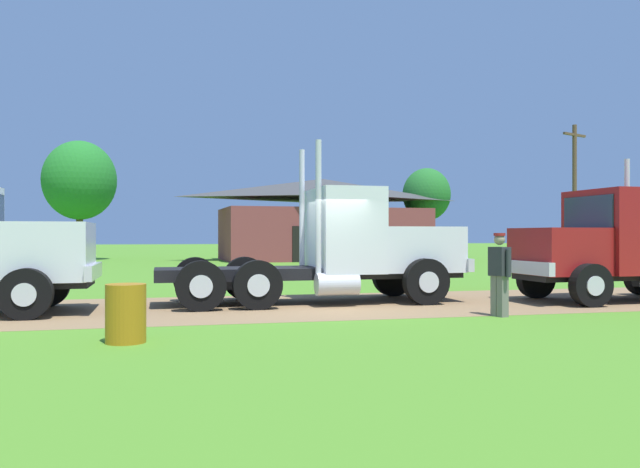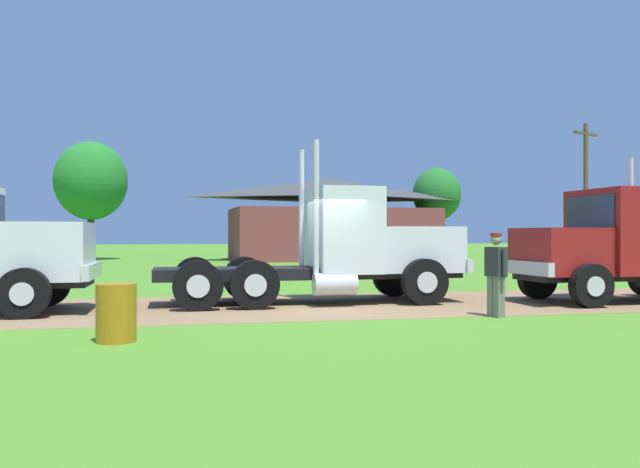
# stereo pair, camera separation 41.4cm
# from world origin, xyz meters

# --- Properties ---
(ground_plane) EXTENTS (200.00, 200.00, 0.00)m
(ground_plane) POSITION_xyz_m (0.00, 0.00, 0.00)
(ground_plane) COLOR #4F8925
(dirt_track) EXTENTS (120.00, 5.51, 0.01)m
(dirt_track) POSITION_xyz_m (0.00, 0.00, 0.00)
(dirt_track) COLOR olive
(dirt_track) RESTS_ON ground_plane
(truck_foreground_white) EXTENTS (7.61, 2.70, 3.88)m
(truck_foreground_white) POSITION_xyz_m (1.14, 0.61, 1.30)
(truck_foreground_white) COLOR black
(truck_foreground_white) RESTS_ON ground_plane
(truck_near_right) EXTENTS (6.69, 2.68, 3.73)m
(truck_near_right) POSITION_xyz_m (7.69, -0.68, 1.32)
(truck_near_right) COLOR black
(truck_near_right) RESTS_ON ground_plane
(visitor_by_barrel) EXTENTS (0.35, 0.58, 1.71)m
(visitor_by_barrel) POSITION_xyz_m (3.33, -2.85, 0.93)
(visitor_by_barrel) COLOR #2D2D33
(visitor_by_barrel) RESTS_ON ground_plane
(visitor_far_side) EXTENTS (0.45, 0.55, 1.76)m
(visitor_far_side) POSITION_xyz_m (4.91, 4.03, 0.95)
(visitor_far_side) COLOR #B22D33
(visitor_far_side) RESTS_ON ground_plane
(steel_barrel) EXTENTS (0.62, 0.62, 0.91)m
(steel_barrel) POSITION_xyz_m (-3.91, -4.41, 0.46)
(steel_barrel) COLOR #B27214
(steel_barrel) RESTS_ON ground_plane
(shed_building) EXTENTS (14.12, 7.64, 5.41)m
(shed_building) POSITION_xyz_m (6.72, 26.88, 2.62)
(shed_building) COLOR brown
(shed_building) RESTS_ON ground_plane
(utility_pole_near) EXTENTS (2.08, 1.00, 8.28)m
(utility_pole_near) POSITION_xyz_m (20.44, 19.17, 4.39)
(utility_pole_near) COLOR brown
(utility_pole_near) RESTS_ON ground_plane
(tree_mid) EXTENTS (4.74, 4.74, 7.87)m
(tree_mid) POSITION_xyz_m (-9.07, 29.97, 5.25)
(tree_mid) COLOR #513823
(tree_mid) RESTS_ON ground_plane
(tree_right) EXTENTS (3.43, 3.43, 6.45)m
(tree_right) POSITION_xyz_m (14.71, 28.24, 4.53)
(tree_right) COLOR #513823
(tree_right) RESTS_ON ground_plane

